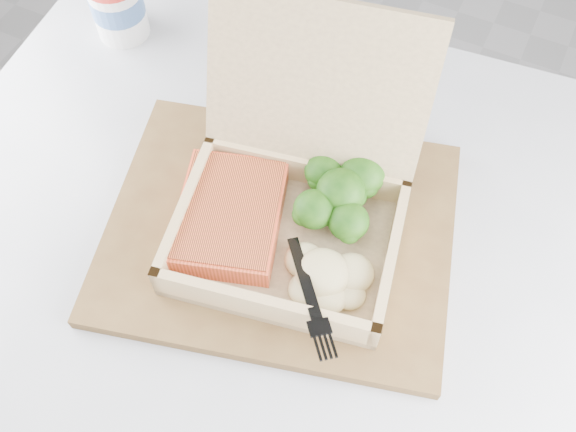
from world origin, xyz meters
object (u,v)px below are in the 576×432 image
at_px(serving_tray, 280,231).
at_px(takeout_container, 296,189).
at_px(cafe_table, 246,326).
at_px(paper_cup, 117,4).

relative_size(serving_tray, takeout_container, 1.31).
distance_m(cafe_table, takeout_container, 0.27).
distance_m(takeout_container, paper_cup, 0.38).
bearing_deg(cafe_table, paper_cup, 141.17).
height_order(cafe_table, paper_cup, paper_cup).
xyz_separation_m(cafe_table, serving_tray, (0.03, 0.05, 0.19)).
bearing_deg(paper_cup, serving_tray, -30.32).
bearing_deg(paper_cup, cafe_table, -38.83).
bearing_deg(serving_tray, cafe_table, -118.43).
height_order(cafe_table, takeout_container, takeout_container).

